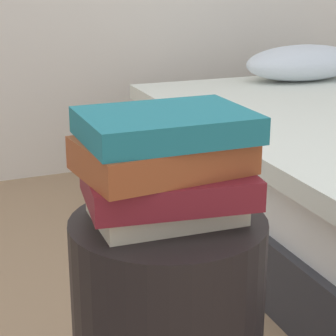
# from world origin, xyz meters

# --- Properties ---
(book_cream) EXTENTS (0.25, 0.17, 0.04)m
(book_cream) POSITION_xyz_m (-0.00, 0.01, 0.57)
(book_cream) COLOR beige
(book_cream) RESTS_ON side_table
(book_maroon) EXTENTS (0.30, 0.23, 0.05)m
(book_maroon) POSITION_xyz_m (-0.00, 0.00, 0.62)
(book_maroon) COLOR maroon
(book_maroon) RESTS_ON book_cream
(book_rust) EXTENTS (0.28, 0.20, 0.05)m
(book_rust) POSITION_xyz_m (-0.01, 0.01, 0.67)
(book_rust) COLOR #994723
(book_rust) RESTS_ON book_maroon
(book_teal) EXTENTS (0.28, 0.21, 0.04)m
(book_teal) POSITION_xyz_m (0.00, 0.01, 0.72)
(book_teal) COLOR #1E727F
(book_teal) RESTS_ON book_rust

